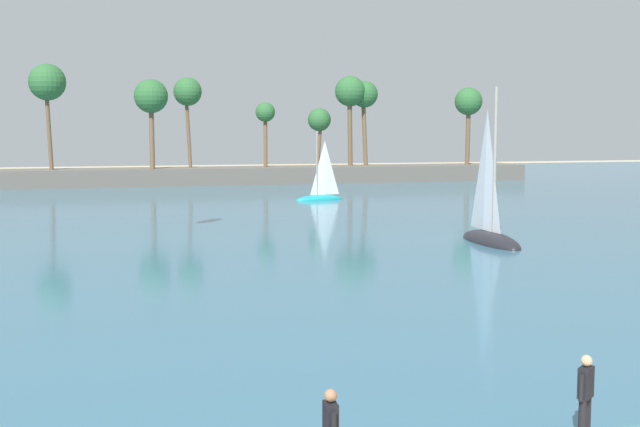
# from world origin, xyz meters

# --- Properties ---
(sea) EXTENTS (220.00, 112.53, 0.06)m
(sea) POSITION_xyz_m (0.00, 66.14, 0.03)
(sea) COLOR #386B84
(sea) RESTS_ON ground
(palm_headland) EXTENTS (84.35, 6.14, 12.44)m
(palm_headland) POSITION_xyz_m (-0.26, 82.43, 3.32)
(palm_headland) COLOR #605B54
(palm_headland) RESTS_ON ground
(person_at_waterline) EXTENTS (0.46, 0.37, 1.67)m
(person_at_waterline) POSITION_xyz_m (3.69, 9.47, 0.89)
(person_at_waterline) COLOR black
(person_at_waterline) RESTS_ON ground
(sailboat_near_shore) EXTENTS (4.31, 1.97, 6.03)m
(sailboat_near_shore) POSITION_xyz_m (12.83, 60.65, 0.60)
(sailboat_near_shore) COLOR teal
(sailboat_near_shore) RESTS_ON sea
(sailboat_mid_bay) EXTENTS (2.01, 5.88, 8.42)m
(sailboat_mid_bay) POSITION_xyz_m (14.36, 33.93, 0.82)
(sailboat_mid_bay) COLOR black
(sailboat_mid_bay) RESTS_ON sea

